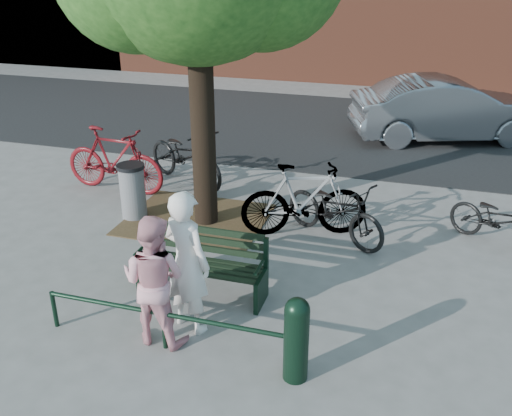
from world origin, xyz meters
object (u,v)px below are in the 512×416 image
(bollard, at_px, (296,336))
(litter_bin, at_px, (133,191))
(person_left, at_px, (187,262))
(bicycle_c, at_px, (335,210))
(parked_car, at_px, (448,110))
(park_bench, at_px, (204,262))
(person_right, at_px, (154,280))

(bollard, distance_m, litter_bin, 4.92)
(person_left, distance_m, bicycle_c, 3.22)
(bollard, height_order, parked_car, parked_car)
(bollard, relative_size, bicycle_c, 0.53)
(person_left, height_order, litter_bin, person_left)
(person_left, xyz_separation_m, litter_bin, (-2.20, 2.71, -0.42))
(park_bench, distance_m, litter_bin, 2.84)
(person_right, distance_m, litter_bin, 3.62)
(parked_car, bearing_deg, person_right, 141.13)
(park_bench, height_order, litter_bin, litter_bin)
(litter_bin, xyz_separation_m, parked_car, (5.27, 6.34, 0.27))
(litter_bin, relative_size, parked_car, 0.21)
(parked_car, bearing_deg, person_left, 142.00)
(person_right, xyz_separation_m, bicycle_c, (1.60, 3.25, -0.31))
(litter_bin, bearing_deg, person_right, -57.74)
(bollard, relative_size, litter_bin, 1.04)
(person_left, height_order, parked_car, person_left)
(person_right, distance_m, bollard, 1.79)
(person_left, relative_size, litter_bin, 1.87)
(park_bench, height_order, bollard, bollard)
(park_bench, relative_size, bollard, 1.69)
(park_bench, bearing_deg, person_left, -81.67)
(park_bench, xyz_separation_m, person_right, (-0.16, -1.13, 0.34))
(litter_bin, xyz_separation_m, bicycle_c, (3.52, 0.20, 0.01))
(person_left, bearing_deg, park_bench, -59.69)
(park_bench, distance_m, bicycle_c, 2.56)
(person_left, distance_m, litter_bin, 3.52)
(person_left, relative_size, person_right, 1.12)
(person_right, xyz_separation_m, bollard, (1.76, -0.21, -0.27))
(person_right, relative_size, bicycle_c, 0.84)
(person_left, relative_size, bollard, 1.79)
(bicycle_c, bearing_deg, park_bench, 175.35)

